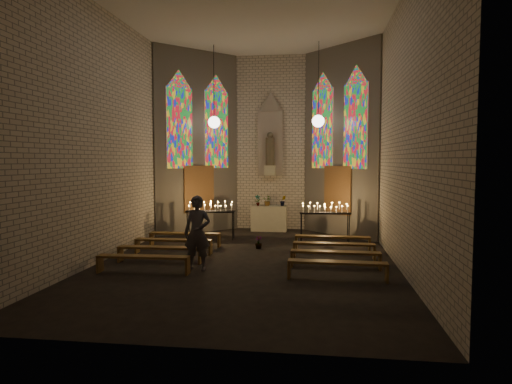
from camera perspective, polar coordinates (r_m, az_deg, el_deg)
floor at (r=12.90m, az=-0.95°, el=-8.57°), size 12.00×12.00×0.00m
room at (r=15.96m, az=0.88°, el=7.26°), size 8.22×12.43×7.00m
altar at (r=18.15m, az=1.65°, el=-3.31°), size 1.40×0.60×1.00m
flower_vase_left at (r=18.04m, az=0.22°, el=-1.05°), size 0.28×0.24×0.44m
flower_vase_center at (r=18.10m, az=1.47°, el=-1.08°), size 0.47×0.44×0.41m
flower_vase_right at (r=18.02m, az=3.39°, el=-1.10°), size 0.27×0.24×0.42m
aisle_flower_pot at (r=14.56m, az=0.32°, el=-6.33°), size 0.27×0.27×0.39m
votive_stand_left at (r=16.25m, az=-5.70°, el=-2.09°), size 1.75×0.51×1.27m
votive_stand_right at (r=15.85m, az=8.61°, el=-2.28°), size 1.76×0.57×1.27m
pew_left_0 at (r=15.11m, az=-8.87°, el=-5.36°), size 2.32×0.39×0.44m
pew_right_0 at (r=14.50m, az=9.53°, el=-5.77°), size 2.32×0.39×0.44m
pew_left_1 at (r=13.98m, az=-10.28°, el=-6.14°), size 2.32×0.39×0.44m
pew_right_1 at (r=13.32m, az=9.70°, el=-6.64°), size 2.32×0.39×0.44m
pew_left_2 at (r=12.86m, az=-11.94°, el=-7.05°), size 2.32×0.39×0.44m
pew_right_2 at (r=12.14m, az=9.89°, el=-7.68°), size 2.32×0.39×0.44m
pew_left_3 at (r=11.76m, az=-13.93°, el=-8.12°), size 2.32×0.39×0.44m
pew_right_3 at (r=10.97m, az=10.13°, el=-8.95°), size 2.32×0.39×0.44m
visitor at (r=11.79m, az=-7.34°, el=-5.07°), size 0.72×0.49×1.91m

